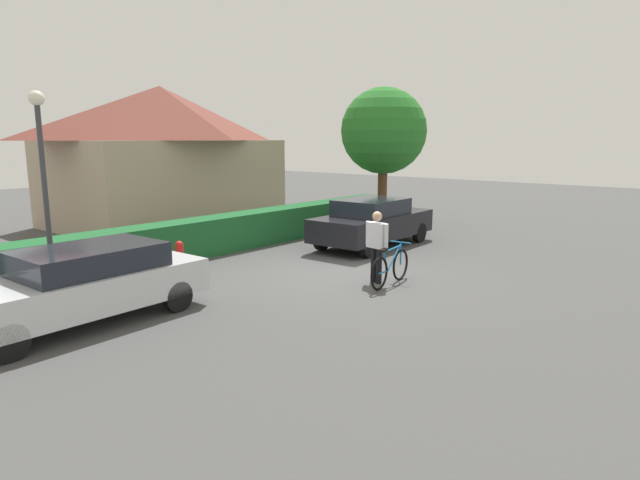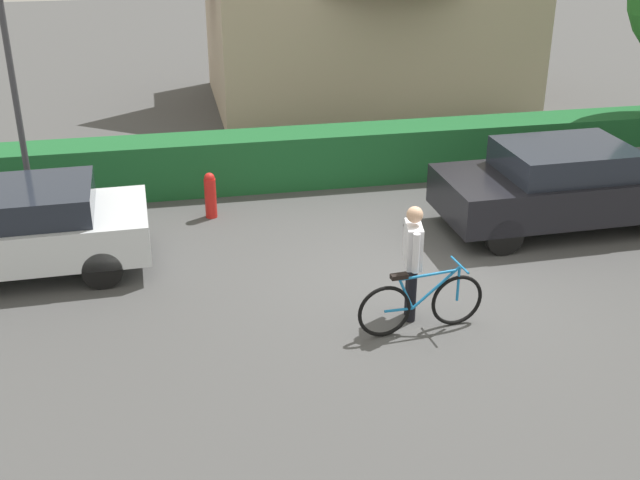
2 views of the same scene
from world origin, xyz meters
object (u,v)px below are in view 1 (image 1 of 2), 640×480
(bicycle, at_px, (390,268))
(person_rider, at_px, (377,242))
(parked_car_near, at_px, (80,283))
(street_lamp, at_px, (43,168))
(tree_kerbside, at_px, (384,131))
(fire_hydrant, at_px, (180,257))
(parked_car_far, at_px, (372,222))

(bicycle, distance_m, person_rider, 0.64)
(parked_car_near, height_order, street_lamp, street_lamp)
(street_lamp, relative_size, tree_kerbside, 0.81)
(tree_kerbside, xyz_separation_m, fire_hydrant, (-9.46, -0.55, -3.02))
(bicycle, bearing_deg, tree_kerbside, 34.61)
(bicycle, bearing_deg, parked_car_far, 39.55)
(person_rider, xyz_separation_m, tree_kerbside, (7.11, 4.54, 2.50))
(parked_car_near, height_order, bicycle, parked_car_near)
(parked_car_near, xyz_separation_m, parked_car_far, (8.92, -0.00, 0.04))
(fire_hydrant, bearing_deg, parked_car_near, -153.96)
(parked_car_near, xyz_separation_m, street_lamp, (0.23, 1.59, 1.92))
(parked_car_near, distance_m, person_rider, 6.03)
(bicycle, bearing_deg, street_lamp, 140.45)
(parked_car_near, height_order, parked_car_far, parked_car_far)
(tree_kerbside, bearing_deg, street_lamp, -177.69)
(street_lamp, xyz_separation_m, tree_kerbside, (12.39, 0.50, 0.80))
(street_lamp, bearing_deg, person_rider, -37.48)
(bicycle, relative_size, fire_hydrant, 2.14)
(bicycle, relative_size, tree_kerbside, 0.34)
(parked_car_far, distance_m, street_lamp, 9.03)
(tree_kerbside, bearing_deg, parked_car_near, -170.59)
(street_lamp, bearing_deg, fire_hydrant, -0.98)
(bicycle, xyz_separation_m, person_rider, (-0.04, 0.34, 0.54))
(tree_kerbside, height_order, fire_hydrant, tree_kerbside)
(person_rider, distance_m, fire_hydrant, 4.66)
(person_rider, bearing_deg, tree_kerbside, 32.55)
(parked_car_near, distance_m, street_lamp, 2.51)
(bicycle, distance_m, tree_kerbside, 9.12)
(parked_car_near, distance_m, parked_car_far, 8.92)
(parked_car_far, xyz_separation_m, street_lamp, (-8.69, 1.59, 1.89))
(person_rider, distance_m, street_lamp, 6.86)
(bicycle, height_order, person_rider, person_rider)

